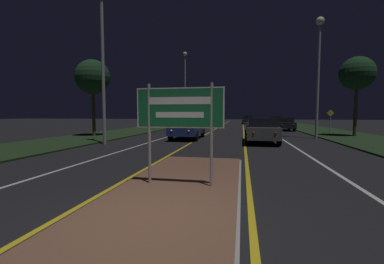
# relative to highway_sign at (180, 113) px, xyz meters

# --- Properties ---
(ground_plane) EXTENTS (160.00, 160.00, 0.00)m
(ground_plane) POSITION_rel_highway_sign_xyz_m (0.00, -1.94, -1.79)
(ground_plane) COLOR black
(median_island) EXTENTS (2.84, 7.72, 0.10)m
(median_island) POSITION_rel_highway_sign_xyz_m (0.00, 0.00, -1.75)
(median_island) COLOR #999993
(median_island) RESTS_ON ground_plane
(verge_left) EXTENTS (5.00, 100.00, 0.08)m
(verge_left) POSITION_rel_highway_sign_xyz_m (-9.50, 18.06, -1.75)
(verge_left) COLOR #1E3319
(verge_left) RESTS_ON ground_plane
(verge_right) EXTENTS (5.00, 100.00, 0.08)m
(verge_right) POSITION_rel_highway_sign_xyz_m (9.50, 18.06, -1.75)
(verge_right) COLOR #1E3319
(verge_right) RESTS_ON ground_plane
(centre_line_yellow_left) EXTENTS (0.12, 70.00, 0.01)m
(centre_line_yellow_left) POSITION_rel_highway_sign_xyz_m (-1.61, 23.06, -1.79)
(centre_line_yellow_left) COLOR gold
(centre_line_yellow_left) RESTS_ON ground_plane
(centre_line_yellow_right) EXTENTS (0.12, 70.00, 0.01)m
(centre_line_yellow_right) POSITION_rel_highway_sign_xyz_m (1.61, 23.06, -1.79)
(centre_line_yellow_right) COLOR gold
(centre_line_yellow_right) RESTS_ON ground_plane
(lane_line_white_left) EXTENTS (0.12, 70.00, 0.01)m
(lane_line_white_left) POSITION_rel_highway_sign_xyz_m (-4.20, 23.06, -1.79)
(lane_line_white_left) COLOR silver
(lane_line_white_left) RESTS_ON ground_plane
(lane_line_white_right) EXTENTS (0.12, 70.00, 0.01)m
(lane_line_white_right) POSITION_rel_highway_sign_xyz_m (4.20, 23.06, -1.79)
(lane_line_white_right) COLOR silver
(lane_line_white_right) RESTS_ON ground_plane
(edge_line_white_left) EXTENTS (0.10, 70.00, 0.01)m
(edge_line_white_left) POSITION_rel_highway_sign_xyz_m (-7.20, 23.06, -1.79)
(edge_line_white_left) COLOR silver
(edge_line_white_left) RESTS_ON ground_plane
(edge_line_white_right) EXTENTS (0.10, 70.00, 0.01)m
(edge_line_white_right) POSITION_rel_highway_sign_xyz_m (7.20, 23.06, -1.79)
(edge_line_white_right) COLOR silver
(edge_line_white_right) RESTS_ON ground_plane
(highway_sign) EXTENTS (2.07, 0.07, 2.37)m
(highway_sign) POSITION_rel_highway_sign_xyz_m (0.00, 0.00, 0.00)
(highway_sign) COLOR #9E9E99
(highway_sign) RESTS_ON median_island
(streetlight_left_near) EXTENTS (0.62, 0.62, 9.11)m
(streetlight_left_near) POSITION_rel_highway_sign_xyz_m (-6.39, 7.78, 4.60)
(streetlight_left_near) COLOR #9E9E99
(streetlight_left_near) RESTS_ON ground_plane
(streetlight_left_far) EXTENTS (0.58, 0.58, 10.21)m
(streetlight_left_far) POSITION_rel_highway_sign_xyz_m (-6.33, 28.96, 5.00)
(streetlight_left_far) COLOR #9E9E99
(streetlight_left_far) RESTS_ON ground_plane
(streetlight_right_near) EXTENTS (0.57, 0.57, 8.47)m
(streetlight_right_near) POSITION_rel_highway_sign_xyz_m (6.64, 13.80, 3.97)
(streetlight_right_near) COLOR #9E9E99
(streetlight_right_near) RESTS_ON ground_plane
(car_receding_0) EXTENTS (1.95, 4.55, 1.53)m
(car_receding_0) POSITION_rel_highway_sign_xyz_m (2.59, 10.32, -0.99)
(car_receding_0) COLOR #4C514C
(car_receding_0) RESTS_ON ground_plane
(car_receding_1) EXTENTS (1.86, 4.80, 1.41)m
(car_receding_1) POSITION_rel_highway_sign_xyz_m (5.84, 23.06, -1.05)
(car_receding_1) COLOR black
(car_receding_1) RESTS_ON ground_plane
(car_receding_2) EXTENTS (1.87, 4.27, 1.46)m
(car_receding_2) POSITION_rel_highway_sign_xyz_m (5.78, 30.20, -1.01)
(car_receding_2) COLOR #4C514C
(car_receding_2) RESTS_ON ground_plane
(car_receding_3) EXTENTS (1.92, 4.72, 1.49)m
(car_receding_3) POSITION_rel_highway_sign_xyz_m (2.42, 39.91, -1.00)
(car_receding_3) COLOR black
(car_receding_3) RESTS_ON ground_plane
(car_approaching_0) EXTENTS (1.93, 4.72, 1.48)m
(car_approaching_0) POSITION_rel_highway_sign_xyz_m (-2.34, 12.01, -1.01)
(car_approaching_0) COLOR navy
(car_approaching_0) RESTS_ON ground_plane
(warning_sign) EXTENTS (0.60, 0.06, 2.06)m
(warning_sign) POSITION_rel_highway_sign_xyz_m (8.97, 18.42, -0.47)
(warning_sign) COLOR #9E9E99
(warning_sign) RESTS_ON verge_right
(roadside_palm_left) EXTENTS (2.62, 2.62, 5.83)m
(roadside_palm_left) POSITION_rel_highway_sign_xyz_m (-9.87, 12.27, 2.77)
(roadside_palm_left) COLOR #4C3823
(roadside_palm_left) RESTS_ON verge_left
(roadside_palm_right) EXTENTS (2.48, 2.48, 5.96)m
(roadside_palm_right) POSITION_rel_highway_sign_xyz_m (9.86, 15.70, 2.97)
(roadside_palm_right) COLOR #4C3823
(roadside_palm_right) RESTS_ON verge_right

